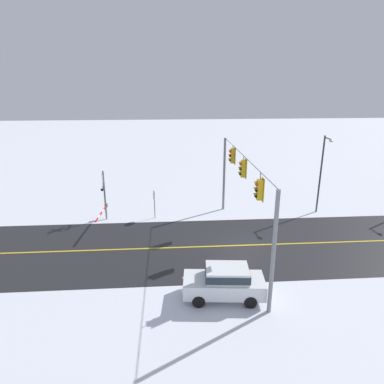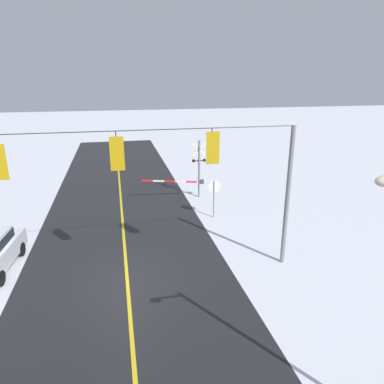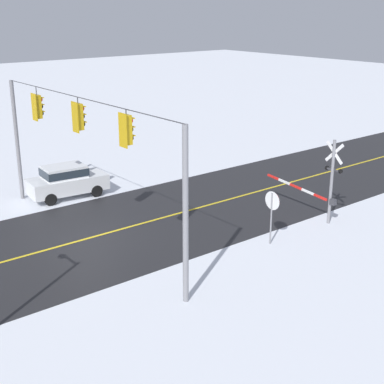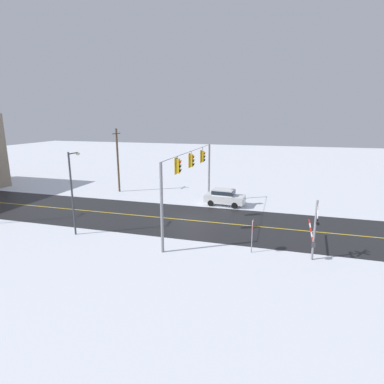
# 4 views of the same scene
# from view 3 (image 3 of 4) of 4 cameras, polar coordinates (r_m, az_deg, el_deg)

# --- Properties ---
(ground_plane) EXTENTS (160.00, 160.00, 0.00)m
(ground_plane) POSITION_cam_3_polar(r_m,az_deg,el_deg) (25.17, -10.57, -4.68)
(ground_plane) COLOR silver
(signal_span) EXTENTS (14.20, 0.47, 6.22)m
(signal_span) POSITION_cam_3_polar(r_m,az_deg,el_deg) (23.93, -11.25, 4.88)
(signal_span) COLOR gray
(signal_span) RESTS_ON ground
(stop_sign) EXTENTS (0.80, 0.09, 2.35)m
(stop_sign) POSITION_cam_3_polar(r_m,az_deg,el_deg) (23.88, 8.11, -1.41)
(stop_sign) COLOR gray
(stop_sign) RESTS_ON ground
(railroad_crossing) EXTENTS (4.47, 0.31, 4.00)m
(railroad_crossing) POSITION_cam_3_polar(r_m,az_deg,el_deg) (26.84, 13.34, 1.12)
(railroad_crossing) COLOR gray
(railroad_crossing) RESTS_ON ground
(parked_car_white) EXTENTS (2.13, 4.32, 1.74)m
(parked_car_white) POSITION_cam_3_polar(r_m,az_deg,el_deg) (30.50, -12.60, 1.21)
(parked_car_white) COLOR white
(parked_car_white) RESTS_ON ground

